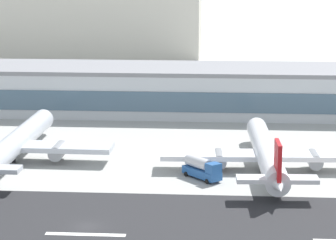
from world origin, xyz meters
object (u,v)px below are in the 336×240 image
object	(u,v)px
airliner_black_tail_gate_0	(13,145)
airliner_red_tail_gate_1	(267,155)
terminal_building	(152,89)
service_fuel_truck_0	(202,168)
distant_hotel_block	(84,6)

from	to	relation	value
airliner_black_tail_gate_0	airliner_red_tail_gate_1	size ratio (longest dim) A/B	1.05
terminal_building	service_fuel_truck_0	bearing A→B (deg)	-76.22
service_fuel_truck_0	airliner_red_tail_gate_1	bearing A→B (deg)	74.13
distant_hotel_block	airliner_black_tail_gate_0	world-z (taller)	distant_hotel_block
terminal_building	airliner_black_tail_gate_0	bearing A→B (deg)	-114.40
airliner_red_tail_gate_1	terminal_building	bearing A→B (deg)	23.70
airliner_black_tail_gate_0	service_fuel_truck_0	distance (m)	38.48
terminal_building	service_fuel_truck_0	size ratio (longest dim) A/B	23.52
distant_hotel_block	airliner_red_tail_gate_1	xyz separation A→B (m)	(62.92, -162.01, -15.78)
airliner_red_tail_gate_1	airliner_black_tail_gate_0	bearing A→B (deg)	83.65
distant_hotel_block	service_fuel_truck_0	world-z (taller)	distant_hotel_block
distant_hotel_block	airliner_black_tail_gate_0	distance (m)	160.23
airliner_red_tail_gate_1	service_fuel_truck_0	world-z (taller)	airliner_red_tail_gate_1
terminal_building	distant_hotel_block	world-z (taller)	distant_hotel_block
distant_hotel_block	airliner_red_tail_gate_1	bearing A→B (deg)	-68.78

